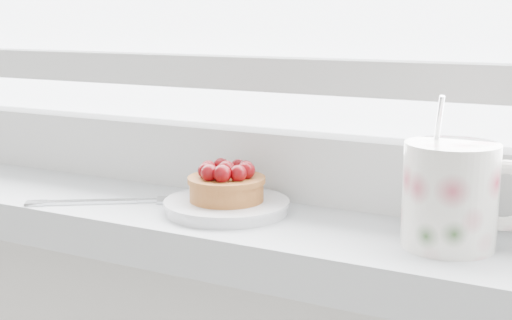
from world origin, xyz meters
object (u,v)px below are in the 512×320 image
Objects in this scene: saucer at (227,206)px; raspberry_tart at (227,183)px; fork at (122,201)px; floral_mug at (454,193)px.

saucer is 1.63× the size of raspberry_tart.
raspberry_tart reaches higher than saucer.
fork is (-0.11, -0.02, -0.00)m from saucer.
saucer is at bearing 10.20° from fork.
raspberry_tart is (0.00, -0.00, 0.02)m from saucer.
floral_mug is 0.34m from fork.
fork is at bearing -169.92° from raspberry_tart.
raspberry_tart is 0.60× the size of floral_mug.
saucer is 0.22m from floral_mug.
fork is (-0.33, -0.02, -0.04)m from floral_mug.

